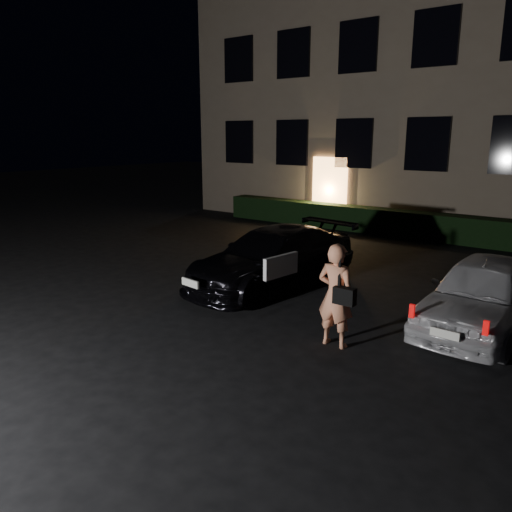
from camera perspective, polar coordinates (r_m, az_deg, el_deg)
The scene contains 6 objects.
ground at distance 8.48m, azimuth -7.57°, elevation -9.36°, with size 80.00×80.00×0.00m, color black.
building at distance 21.39m, azimuth 23.33°, elevation 19.90°, with size 20.00×8.11×12.00m.
hedge at distance 17.17m, azimuth 17.84°, elevation 3.39°, with size 15.00×0.70×0.85m, color black.
sedan at distance 11.05m, azimuth 1.92°, elevation -0.22°, with size 2.36×4.67×1.29m.
hatch at distance 9.47m, azimuth 24.60°, elevation -3.93°, with size 1.69×3.83×1.28m.
man at distance 7.98m, azimuth 9.13°, elevation -4.46°, with size 0.69×0.41×1.68m.
Camera 1 is at (5.56, -5.49, 3.31)m, focal length 35.00 mm.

